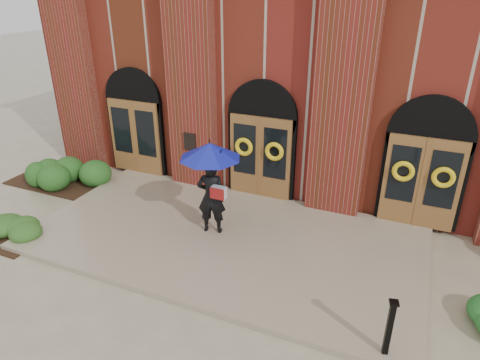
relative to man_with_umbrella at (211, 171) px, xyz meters
The scene contains 7 objects.
ground 1.94m from the man_with_umbrella, 33.31° to the right, with size 90.00×90.00×0.00m, color tan.
landing 1.85m from the man_with_umbrella, 15.16° to the right, with size 10.00×5.30×0.15m, color gray.
church_building 8.69m from the man_with_umbrella, 87.39° to the left, with size 16.20×12.53×7.00m.
man_with_umbrella is the anchor object (origin of this frame).
metal_post 5.41m from the man_with_umbrella, 27.69° to the right, with size 0.19×0.19×1.16m.
hedge_wall_left 6.40m from the man_with_umbrella, behind, with size 3.15×1.26×0.81m, color #204C19.
hedge_front_left 5.48m from the man_with_umbrella, 154.42° to the right, with size 1.35×1.16×0.48m, color #294F1B.
Camera 1 is at (4.15, -8.39, 6.22)m, focal length 32.00 mm.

